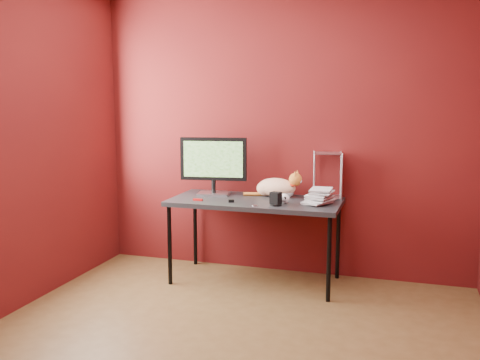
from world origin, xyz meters
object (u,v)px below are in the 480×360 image
(cat, at_px, (277,187))
(skull_mug, at_px, (284,198))
(desk, at_px, (255,205))
(monitor, at_px, (213,163))
(speaker, at_px, (276,199))
(book_stack, at_px, (312,119))

(cat, bearing_deg, skull_mug, -56.39)
(desk, xyz_separation_m, monitor, (-0.43, 0.11, 0.35))
(monitor, height_order, cat, monitor)
(cat, distance_m, skull_mug, 0.33)
(cat, height_order, speaker, cat)
(monitor, relative_size, book_stack, 0.43)
(skull_mug, bearing_deg, monitor, 170.00)
(cat, bearing_deg, monitor, -162.92)
(speaker, bearing_deg, desk, 158.15)
(cat, distance_m, speaker, 0.41)
(monitor, relative_size, speaker, 5.40)
(desk, relative_size, skull_mug, 16.96)
(cat, relative_size, speaker, 4.78)
(desk, distance_m, monitor, 0.57)
(desk, relative_size, speaker, 13.21)
(monitor, height_order, book_stack, book_stack)
(desk, distance_m, book_stack, 0.91)
(monitor, relative_size, cat, 1.13)
(desk, xyz_separation_m, cat, (0.15, 0.20, 0.14))
(speaker, bearing_deg, skull_mug, 83.02)
(book_stack, bearing_deg, desk, -177.76)
(cat, xyz_separation_m, skull_mug, (0.14, -0.29, -0.04))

